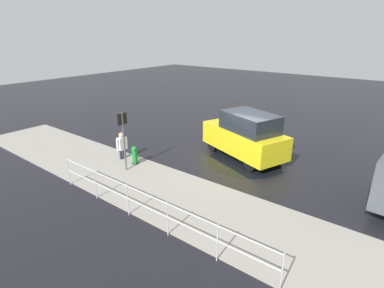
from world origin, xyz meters
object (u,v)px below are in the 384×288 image
Objects in this scene: pedestrian at (122,144)px; fire_hydrant at (135,155)px; moving_hatchback at (245,135)px; sign_post at (123,133)px.

fire_hydrant is at bearing 176.59° from pedestrian.
sign_post is (3.07, 4.13, 0.55)m from moving_hatchback.
sign_post is (-0.19, 0.65, 1.18)m from fire_hydrant.
sign_post reaches higher than pedestrian.
fire_hydrant is 0.33× the size of sign_post.
sign_post is (-1.02, 0.70, 0.90)m from pedestrian.
sign_post reaches higher than moving_hatchback.
moving_hatchback is 5.30× the size of fire_hydrant.
pedestrian is at bearing -34.42° from sign_post.
fire_hydrant is at bearing 46.86° from moving_hatchback.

